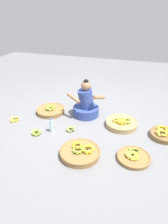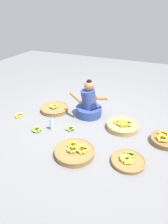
{
  "view_description": "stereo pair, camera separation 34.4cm",
  "coord_description": "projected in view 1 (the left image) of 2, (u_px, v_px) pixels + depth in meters",
  "views": [
    {
      "loc": [
        0.87,
        -3.09,
        2.02
      ],
      "look_at": [
        0.0,
        -0.2,
        0.35
      ],
      "focal_mm": 31.68,
      "sensor_mm": 36.0,
      "label": 1
    },
    {
      "loc": [
        1.2,
        -2.97,
        2.02
      ],
      "look_at": [
        0.0,
        -0.2,
        0.35
      ],
      "focal_mm": 31.68,
      "sensor_mm": 36.0,
      "label": 2
    }
  ],
  "objects": [
    {
      "name": "loose_bananas_front_right",
      "position": [
        36.0,
        133.0,
        3.46
      ],
      "size": [
        0.19,
        0.2,
        0.09
      ],
      "color": "#8CAD38",
      "rests_on": "ground"
    },
    {
      "name": "ground_plane",
      "position": [
        87.0,
        123.0,
        3.79
      ],
      "size": [
        10.0,
        10.0,
        0.0
      ],
      "primitive_type": "plane",
      "color": "slate"
    },
    {
      "name": "banana_basket_back_center",
      "position": [
        80.0,
        152.0,
        2.97
      ],
      "size": [
        0.61,
        0.61,
        0.16
      ],
      "color": "olive",
      "rests_on": "ground"
    },
    {
      "name": "banana_basket_near_vendor",
      "position": [
        121.0,
        123.0,
        3.67
      ],
      "size": [
        0.59,
        0.59,
        0.17
      ],
      "color": "tan",
      "rests_on": "ground"
    },
    {
      "name": "loose_bananas_mid_right",
      "position": [
        14.0,
        119.0,
        3.85
      ],
      "size": [
        0.2,
        0.2,
        0.08
      ],
      "color": "yellow",
      "rests_on": "ground"
    },
    {
      "name": "banana_basket_mid_left",
      "position": [
        133.0,
        157.0,
        2.9
      ],
      "size": [
        0.49,
        0.49,
        0.13
      ],
      "color": "olive",
      "rests_on": "ground"
    },
    {
      "name": "vendor_woman_front",
      "position": [
        86.0,
        104.0,
        3.94
      ],
      "size": [
        0.71,
        0.54,
        0.77
      ],
      "color": "#334793",
      "rests_on": "ground"
    },
    {
      "name": "loose_bananas_front_left",
      "position": [
        70.0,
        129.0,
        3.56
      ],
      "size": [
        0.16,
        0.17,
        0.08
      ],
      "color": "#9EB747",
      "rests_on": "ground"
    },
    {
      "name": "banana_basket_back_left",
      "position": [
        164.0,
        134.0,
        3.37
      ],
      "size": [
        0.48,
        0.48,
        0.16
      ],
      "color": "brown",
      "rests_on": "ground"
    },
    {
      "name": "water_bottle",
      "position": [
        51.0,
        126.0,
        3.48
      ],
      "size": [
        0.07,
        0.07,
        0.26
      ],
      "color": "silver",
      "rests_on": "ground"
    },
    {
      "name": "banana_basket_front_center",
      "position": [
        51.0,
        110.0,
        4.13
      ],
      "size": [
        0.58,
        0.58,
        0.16
      ],
      "color": "olive",
      "rests_on": "ground"
    }
  ]
}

